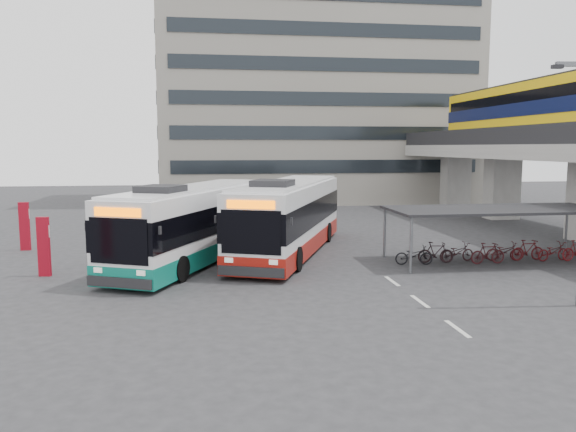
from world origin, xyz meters
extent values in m
plane|color=#28282B|center=(0.00, 0.00, 0.00)|extent=(120.00, 120.00, 0.00)
cube|color=gray|center=(17.00, 18.00, 2.30)|extent=(2.20, 1.60, 4.60)
cube|color=gray|center=(17.00, 26.00, 2.30)|extent=(2.20, 1.60, 4.60)
cube|color=gray|center=(17.00, 12.00, 5.05)|extent=(8.00, 32.00, 0.90)
cube|color=black|center=(13.25, 12.00, 6.05)|extent=(0.35, 32.00, 1.10)
cube|color=yellow|center=(17.00, 14.59, 7.60)|extent=(2.90, 20.00, 3.90)
cube|color=#091036|center=(17.00, 14.59, 7.80)|extent=(2.98, 20.02, 0.90)
cube|color=black|center=(17.00, 14.59, 8.60)|extent=(2.96, 19.20, 0.70)
cube|color=black|center=(17.00, 14.59, 9.55)|extent=(2.70, 19.60, 0.25)
cylinder|color=#595B60|center=(3.70, 4.80, 1.20)|extent=(0.12, 0.12, 2.40)
cylinder|color=#595B60|center=(13.30, 4.80, 1.20)|extent=(0.12, 0.12, 2.40)
cylinder|color=#595B60|center=(3.70, 1.20, 1.20)|extent=(0.12, 0.12, 2.40)
cube|color=black|center=(8.50, 3.00, 2.48)|extent=(10.00, 4.00, 0.12)
imported|color=black|center=(4.50, 3.00, 0.45)|extent=(1.71, 0.60, 0.90)
imported|color=black|center=(5.64, 3.00, 0.50)|extent=(1.66, 0.47, 1.00)
imported|color=black|center=(6.79, 3.00, 0.45)|extent=(1.71, 0.60, 0.90)
imported|color=black|center=(7.93, 3.00, 0.50)|extent=(1.66, 0.47, 1.00)
imported|color=#350C0F|center=(9.07, 3.00, 0.45)|extent=(1.71, 0.60, 0.90)
imported|color=#3F0C0F|center=(10.21, 3.00, 0.50)|extent=(1.66, 0.47, 1.00)
imported|color=#490C0F|center=(11.36, 3.00, 0.45)|extent=(1.71, 0.60, 0.90)
imported|color=#540C0F|center=(12.50, 3.00, 0.50)|extent=(1.66, 0.47, 1.00)
cube|color=gray|center=(6.00, 36.00, 12.50)|extent=(30.00, 15.00, 25.00)
cube|color=beige|center=(2.50, -6.00, 0.01)|extent=(0.15, 1.60, 0.01)
cube|color=beige|center=(2.50, -3.00, 0.01)|extent=(0.15, 1.60, 0.01)
cube|color=beige|center=(2.50, 0.00, 0.01)|extent=(0.15, 1.60, 0.01)
cube|color=white|center=(-0.69, 6.68, 2.00)|extent=(7.45, 13.25, 3.01)
cube|color=maroon|center=(-0.69, 6.68, 0.60)|extent=(7.50, 13.30, 0.82)
cube|color=black|center=(-0.69, 6.68, 2.14)|extent=(7.51, 13.29, 1.26)
cube|color=#FF6600|center=(-3.12, 0.57, 3.12)|extent=(1.85, 0.80, 0.33)
cube|color=black|center=(-1.91, 3.63, 3.75)|extent=(2.20, 2.25, 0.31)
cylinder|color=black|center=(-3.47, 3.26, 0.55)|extent=(0.71, 1.14, 1.10)
cylinder|color=black|center=(1.89, 9.61, 0.55)|extent=(0.71, 1.14, 1.10)
cube|color=white|center=(-5.39, 5.32, 1.94)|extent=(7.69, 12.73, 2.92)
cube|color=#0C6E5C|center=(-5.39, 5.32, 0.58)|extent=(7.74, 12.78, 0.80)
cube|color=black|center=(-5.39, 5.32, 2.07)|extent=(7.75, 12.77, 1.22)
cube|color=#FF6600|center=(-8.00, -0.49, 3.03)|extent=(1.76, 0.85, 0.32)
cube|color=black|center=(-6.70, 2.41, 3.63)|extent=(2.18, 2.22, 0.30)
cylinder|color=black|center=(-8.23, 2.12, 0.53)|extent=(0.73, 1.10, 1.06)
cylinder|color=black|center=(-2.77, 8.05, 0.53)|extent=(0.73, 1.10, 1.06)
imported|color=black|center=(-3.62, 5.44, 0.97)|extent=(0.73, 0.84, 1.95)
cube|color=#595B60|center=(7.00, -4.20, 8.00)|extent=(1.23, 0.30, 0.15)
cube|color=black|center=(6.44, -4.13, 7.92)|extent=(0.37, 0.22, 0.12)
cube|color=maroon|center=(-11.56, 2.91, 1.25)|extent=(0.52, 0.24, 2.49)
cube|color=white|center=(-11.56, 2.91, 1.89)|extent=(0.54, 0.14, 0.50)
cube|color=maroon|center=(-14.25, 9.26, 1.26)|extent=(0.51, 0.17, 2.52)
cube|color=white|center=(-14.25, 9.26, 1.92)|extent=(0.55, 0.06, 0.50)
camera|label=1|loc=(-4.74, -21.21, 5.36)|focal=35.00mm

